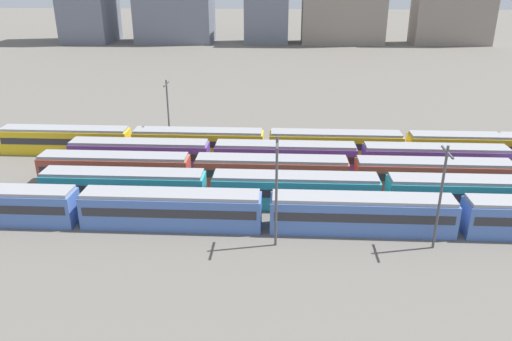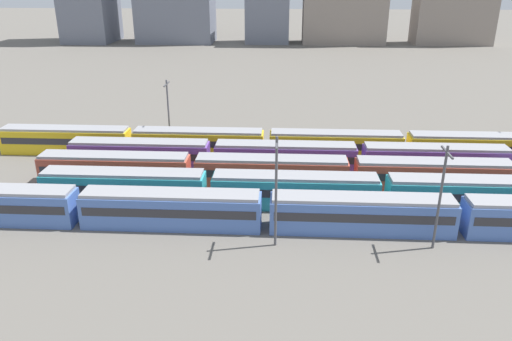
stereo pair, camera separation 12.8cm
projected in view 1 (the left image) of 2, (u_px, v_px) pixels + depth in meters
The scene contains 9 objects.
ground_plane at pixel (131, 183), 60.34m from camera, with size 600.00×600.00×0.00m, color #666059.
train_track_0 at pixel (266, 211), 49.16m from camera, with size 74.70×3.06×3.75m.
train_track_2 at pixel (271, 172), 58.77m from camera, with size 55.80×3.06×3.75m.
train_track_3 at pixel (359, 158), 63.03m from camera, with size 74.70×3.06×3.75m.
train_track_4 at pixel (266, 143), 68.45m from camera, with size 74.70×3.06×3.75m.
catenary_pole_0 at pixel (441, 193), 44.26m from camera, with size 0.24×3.20×10.11m.
catenary_pole_2 at pixel (276, 188), 44.59m from camera, with size 0.24×3.20×10.76m.
catenary_pole_3 at pixel (168, 111), 70.51m from camera, with size 0.24×3.20×9.98m.
distant_building_2 at pixel (267, 8), 174.36m from camera, with size 15.31×12.60×24.03m, color slate.
Camera 1 is at (18.23, -44.06, 24.06)m, focal length 34.76 mm.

